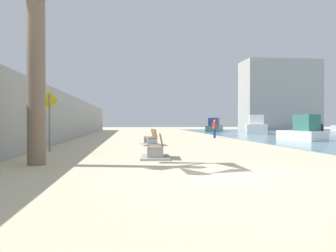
% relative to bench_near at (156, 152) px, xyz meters
% --- Properties ---
extents(ground_plane, '(120.00, 120.00, 0.00)m').
position_rel_bench_near_xyz_m(ground_plane, '(1.55, 13.42, -0.23)').
color(ground_plane, beige).
extents(seawall, '(0.80, 64.00, 3.47)m').
position_rel_bench_near_xyz_m(seawall, '(-5.95, 13.42, 1.50)').
color(seawall, '#9E9E99').
rests_on(seawall, ground).
extents(bench_near, '(1.25, 2.18, 0.98)m').
position_rel_bench_near_xyz_m(bench_near, '(0.00, 0.00, 0.00)').
color(bench_near, '#9E9E99').
rests_on(bench_near, ground).
extents(bench_far, '(1.29, 2.19, 0.98)m').
position_rel_bench_near_xyz_m(bench_far, '(0.24, 7.68, 0.00)').
color(bench_far, '#9E9E99').
rests_on(bench_far, ground).
extents(person_walking, '(0.30, 0.49, 1.59)m').
position_rel_bench_near_xyz_m(person_walking, '(6.22, 15.84, 0.68)').
color(person_walking, navy).
rests_on(person_walking, ground).
extents(boat_mid_bay, '(2.28, 4.24, 1.91)m').
position_rel_bench_near_xyz_m(boat_mid_bay, '(11.66, 10.91, 0.49)').
color(boat_mid_bay, white).
rests_on(boat_mid_bay, water_bay).
extents(boat_far_left, '(3.83, 6.59, 2.12)m').
position_rel_bench_near_xyz_m(boat_far_left, '(13.23, 24.96, 0.59)').
color(boat_far_left, white).
rests_on(boat_far_left, water_bay).
extents(boat_far_right, '(4.10, 7.50, 1.87)m').
position_rel_bench_near_xyz_m(boat_far_right, '(10.69, 34.21, 0.48)').
color(boat_far_right, '#337060').
rests_on(boat_far_right, water_bay).
extents(boat_distant, '(2.95, 6.41, 2.22)m').
position_rel_bench_near_xyz_m(boat_distant, '(21.39, 28.72, 0.62)').
color(boat_distant, black).
rests_on(boat_distant, water_bay).
extents(pedestrian_sign, '(0.85, 0.08, 2.85)m').
position_rel_bench_near_xyz_m(pedestrian_sign, '(-4.79, 3.21, 1.54)').
color(pedestrian_sign, slate).
rests_on(pedestrian_sign, ground).
extents(harbor_building, '(12.00, 6.00, 11.24)m').
position_rel_bench_near_xyz_m(harbor_building, '(23.23, 41.42, 5.38)').
color(harbor_building, '#ADAAA3').
rests_on(harbor_building, ground).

